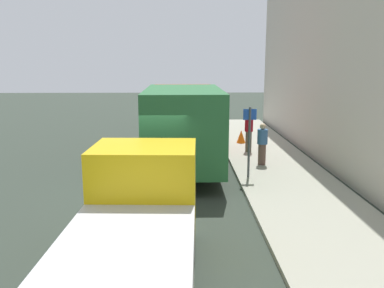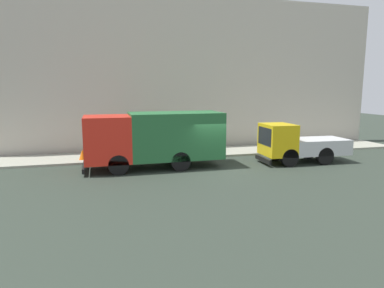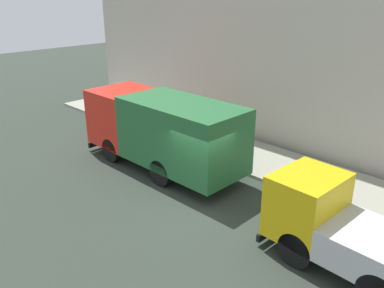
{
  "view_description": "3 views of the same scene",
  "coord_description": "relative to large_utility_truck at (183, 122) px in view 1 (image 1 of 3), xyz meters",
  "views": [
    {
      "loc": [
        1.14,
        -11.83,
        4.0
      ],
      "look_at": [
        1.45,
        1.74,
        1.2
      ],
      "focal_mm": 37.94,
      "sensor_mm": 36.0,
      "label": 1
    },
    {
      "loc": [
        -17.29,
        6.03,
        4.35
      ],
      "look_at": [
        0.94,
        1.12,
        1.29
      ],
      "focal_mm": 31.85,
      "sensor_mm": 36.0,
      "label": 2
    },
    {
      "loc": [
        -8.89,
        -8.5,
        7.12
      ],
      "look_at": [
        1.36,
        1.64,
        1.44
      ],
      "focal_mm": 37.17,
      "sensor_mm": 36.0,
      "label": 3
    }
  ],
  "objects": [
    {
      "name": "building_facade",
      "position": [
        5.62,
        -3.19,
        3.68
      ],
      "size": [
        0.5,
        30.0,
        10.83
      ],
      "primitive_type": "cube",
      "color": "beige",
      "rests_on": "ground"
    },
    {
      "name": "pedestrian_walking",
      "position": [
        2.83,
        2.13,
        -0.71
      ],
      "size": [
        0.44,
        0.44,
        1.71
      ],
      "rotation": [
        0.0,
        0.0,
        3.43
      ],
      "color": "brown",
      "rests_on": "sidewalk"
    },
    {
      "name": "large_utility_truck",
      "position": [
        0.0,
        0.0,
        0.0
      ],
      "size": [
        2.59,
        7.58,
        3.07
      ],
      "rotation": [
        0.0,
        0.0,
        0.01
      ],
      "color": "red",
      "rests_on": "ground"
    },
    {
      "name": "sidewalk",
      "position": [
        3.48,
        -3.19,
        -1.68
      ],
      "size": [
        3.28,
        30.0,
        0.13
      ],
      "primitive_type": "cube",
      "color": "#9D9C8B",
      "rests_on": "ground"
    },
    {
      "name": "traffic_cone_orange",
      "position": [
        2.78,
        3.99,
        -1.3
      ],
      "size": [
        0.43,
        0.43,
        0.62
      ],
      "primitive_type": "cone",
      "color": "orange",
      "rests_on": "sidewalk"
    },
    {
      "name": "ground",
      "position": [
        -1.16,
        -3.19,
        -1.74
      ],
      "size": [
        80.0,
        80.0,
        0.0
      ],
      "primitive_type": "plane",
      "color": "#2C362C"
    },
    {
      "name": "small_flatbed_truck",
      "position": [
        -0.85,
        -8.39,
        -0.62
      ],
      "size": [
        2.25,
        5.33,
        2.34
      ],
      "rotation": [
        0.0,
        0.0,
        -0.04
      ],
      "color": "yellow",
      "rests_on": "ground"
    },
    {
      "name": "street_sign_post",
      "position": [
        2.2,
        -1.79,
        -0.2
      ],
      "size": [
        0.44,
        0.08,
        2.38
      ],
      "color": "#4C5156",
      "rests_on": "sidewalk"
    },
    {
      "name": "pedestrian_standing",
      "position": [
        2.98,
        -0.13,
        -0.79
      ],
      "size": [
        0.54,
        0.54,
        1.58
      ],
      "rotation": [
        0.0,
        0.0,
        2.2
      ],
      "color": "brown",
      "rests_on": "sidewalk"
    }
  ]
}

